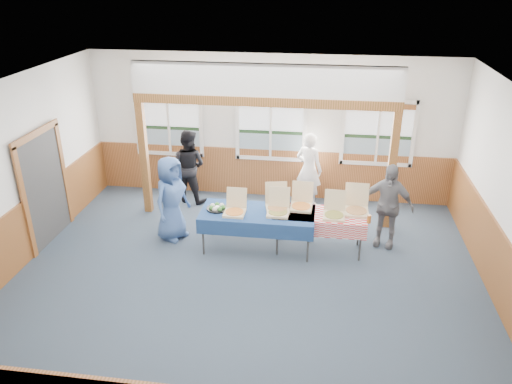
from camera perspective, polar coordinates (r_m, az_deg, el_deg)
floor at (r=8.56m, az=-1.11°, el=-9.99°), size 8.00×8.00×0.00m
ceiling at (r=7.25m, az=-1.32°, el=11.36°), size 8.00×8.00×0.00m
wall_back at (r=11.02m, az=1.71°, el=7.33°), size 8.00×0.00×8.00m
wall_front at (r=4.88m, az=-8.06°, el=-17.43°), size 8.00×0.00×8.00m
wall_left at (r=9.25m, az=-26.48°, el=1.26°), size 0.00×8.00×8.00m
wainscot_back at (r=11.35m, az=1.63°, el=2.22°), size 7.98×0.05×1.10m
wainscot_left at (r=9.65m, az=-25.21°, el=-4.48°), size 0.05×6.98×1.10m
wainscot_right at (r=8.66m, az=26.12°, el=-8.07°), size 0.05×6.98×1.10m
cased_opening at (r=10.12m, az=-23.03°, el=0.39°), size 0.06×1.30×2.10m
window_left at (r=11.43m, az=-9.96°, el=8.02°), size 1.56×0.10×1.46m
window_mid at (r=10.95m, az=1.69°, el=7.66°), size 1.56×0.10×1.46m
window_right at (r=10.95m, az=13.83°, el=6.96°), size 1.56×0.10×1.46m
post_left at (r=10.60m, az=-12.65°, el=3.76°), size 0.15×0.15×2.40m
post_right at (r=10.05m, az=15.21°, el=2.31°), size 0.15×0.15×2.40m
cross_beam at (r=9.63m, az=0.96°, el=10.32°), size 5.15×0.18×0.18m
table_left at (r=9.10m, az=0.18°, el=-2.57°), size 2.09×0.93×0.76m
table_right at (r=9.12m, az=7.29°, el=-2.79°), size 1.79×1.13×0.76m
pizza_box_a at (r=9.01m, az=-2.43°, el=-2.06°), size 0.38×0.46×0.41m
pizza_box_b at (r=9.16m, az=2.44°, el=-1.58°), size 0.50×0.57×0.44m
pizza_box_c at (r=9.01m, az=2.55°, el=-2.06°), size 0.39×0.48×0.42m
pizza_box_d at (r=9.25m, az=5.20°, el=-1.41°), size 0.41×0.49×0.43m
pizza_box_e at (r=9.00m, az=8.92°, el=-2.39°), size 0.40×0.48×0.42m
pizza_box_f at (r=9.22m, az=11.40°, el=-1.89°), size 0.43×0.53×0.47m
veggie_tray at (r=9.19m, az=-4.46°, el=-1.80°), size 0.39×0.39×0.09m
drink_glass at (r=8.88m, az=12.79°, el=-3.04°), size 0.07×0.07×0.15m
woman_white at (r=10.84m, az=6.06°, el=2.57°), size 0.71×0.61×1.65m
woman_black at (r=11.07m, az=-7.72°, el=2.95°), size 0.93×0.80×1.65m
man_blue at (r=9.56m, az=-9.66°, el=-0.73°), size 0.81×0.96×1.66m
person_grey at (r=9.50m, az=14.77°, el=-1.49°), size 1.03×0.65×1.63m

